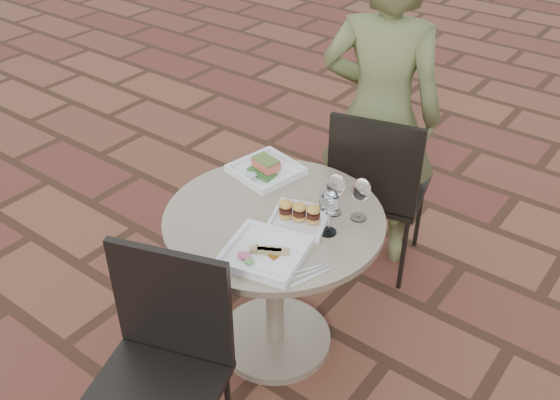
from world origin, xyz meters
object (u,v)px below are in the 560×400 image
Objects in this scene: cafe_table at (274,262)px; chair_far at (377,182)px; plate_tuna at (265,252)px; plate_salmon at (266,169)px; chair_near at (162,355)px; diner at (380,115)px; plate_sliders at (299,216)px.

cafe_table is 0.97× the size of chair_far.
plate_salmon is at bearing 127.78° from plate_tuna.
chair_near reaches higher than cafe_table.
diner reaches higher than plate_sliders.
chair_far reaches higher than cafe_table.
chair_far reaches higher than plate_tuna.
chair_far is at bearing 92.92° from plate_tuna.
plate_sliders reaches higher than cafe_table.
cafe_table is 0.37m from plate_tuna.
plate_sliders is at bearing -32.14° from plate_salmon.
plate_salmon is at bearing 147.86° from plate_sliders.
chair_far is 1.00× the size of chair_near.
diner reaches higher than chair_near.
plate_sliders is at bearing 13.97° from cafe_table.
diner is 5.22× the size of plate_salmon.
cafe_table is 0.30m from plate_sliders.
chair_far is 2.95× the size of plate_salmon.
plate_tuna is (0.13, -0.22, 0.26)m from cafe_table.
diner is 5.88× the size of plate_sliders.
chair_near is 0.98m from plate_salmon.
plate_salmon is (-0.27, 0.92, 0.20)m from chair_near.
cafe_table is 0.73m from chair_far.
diner is 0.68m from plate_salmon.
cafe_table is at bearing -166.03° from plate_sliders.
plate_tuna is at bearing -52.22° from plate_salmon.
chair_near is (0.04, -0.68, 0.07)m from cafe_table.
plate_sliders is (0.33, -0.21, 0.01)m from plate_salmon.
cafe_table is 3.22× the size of plate_sliders.
chair_far is at bearing 83.89° from cafe_table.
chair_near is (-0.04, -1.41, 0.00)m from chair_far.
diner reaches higher than plate_salmon.
plate_sliders is (0.11, 0.03, 0.28)m from cafe_table.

